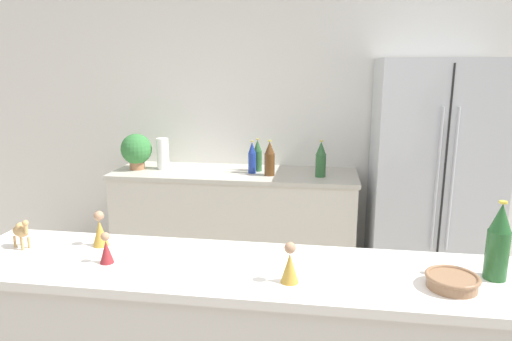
# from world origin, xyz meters

# --- Properties ---
(wall_back) EXTENTS (8.00, 0.06, 2.55)m
(wall_back) POSITION_xyz_m (0.00, 2.73, 1.27)
(wall_back) COLOR white
(wall_back) RESTS_ON ground_plane
(back_counter) EXTENTS (2.00, 0.63, 0.92)m
(back_counter) POSITION_xyz_m (-0.31, 2.40, 0.46)
(back_counter) COLOR silver
(back_counter) RESTS_ON ground_plane
(refrigerator) EXTENTS (0.89, 0.70, 1.83)m
(refrigerator) POSITION_xyz_m (1.24, 2.34, 0.91)
(refrigerator) COLOR silver
(refrigerator) RESTS_ON ground_plane
(potted_plant) EXTENTS (0.26, 0.26, 0.30)m
(potted_plant) POSITION_xyz_m (-1.14, 2.37, 1.09)
(potted_plant) COLOR #9E6B47
(potted_plant) RESTS_ON back_counter
(paper_towel_roll) EXTENTS (0.10, 0.10, 0.26)m
(paper_towel_roll) POSITION_xyz_m (-0.93, 2.41, 1.05)
(paper_towel_roll) COLOR white
(paper_towel_roll) RESTS_ON back_counter
(back_bottle_0) EXTENTS (0.08, 0.08, 0.28)m
(back_bottle_0) POSITION_xyz_m (-0.01, 2.31, 1.06)
(back_bottle_0) COLOR brown
(back_bottle_0) RESTS_ON back_counter
(back_bottle_1) EXTENTS (0.06, 0.06, 0.26)m
(back_bottle_1) POSITION_xyz_m (-0.16, 2.37, 1.05)
(back_bottle_1) COLOR navy
(back_bottle_1) RESTS_ON back_counter
(back_bottle_2) EXTENTS (0.08, 0.08, 0.29)m
(back_bottle_2) POSITION_xyz_m (0.39, 2.32, 1.06)
(back_bottle_2) COLOR #2D6033
(back_bottle_2) RESTS_ON back_counter
(back_bottle_3) EXTENTS (0.07, 0.07, 0.27)m
(back_bottle_3) POSITION_xyz_m (-0.13, 2.46, 1.05)
(back_bottle_3) COLOR #2D6033
(back_bottle_3) RESTS_ON back_counter
(wine_bottle) EXTENTS (0.08, 0.08, 0.29)m
(wine_bottle) POSITION_xyz_m (1.03, 0.42, 1.16)
(wine_bottle) COLOR #235628
(wine_bottle) RESTS_ON bar_counter
(fruit_bowl) EXTENTS (0.18, 0.18, 0.05)m
(fruit_bowl) POSITION_xyz_m (0.86, 0.32, 1.05)
(fruit_bowl) COLOR #8C6647
(fruit_bowl) RESTS_ON bar_counter
(camel_figurine) EXTENTS (0.10, 0.08, 0.13)m
(camel_figurine) POSITION_xyz_m (-0.83, 0.43, 1.09)
(camel_figurine) COLOR tan
(camel_figurine) RESTS_ON bar_counter
(wise_man_figurine_blue) EXTENTS (0.07, 0.07, 0.15)m
(wise_man_figurine_blue) POSITION_xyz_m (-0.52, 0.50, 1.08)
(wise_man_figurine_blue) COLOR #B28933
(wise_man_figurine_blue) RESTS_ON bar_counter
(wise_man_figurine_crimson) EXTENTS (0.05, 0.05, 0.12)m
(wise_man_figurine_crimson) POSITION_xyz_m (-0.41, 0.34, 1.07)
(wise_man_figurine_crimson) COLOR maroon
(wise_man_figurine_crimson) RESTS_ON bar_counter
(wise_man_figurine_purple) EXTENTS (0.06, 0.06, 0.15)m
(wise_man_figurine_purple) POSITION_xyz_m (0.31, 0.28, 1.08)
(wise_man_figurine_purple) COLOR #B28933
(wise_man_figurine_purple) RESTS_ON bar_counter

